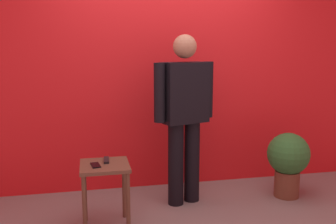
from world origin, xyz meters
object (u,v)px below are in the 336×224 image
object	(u,v)px
potted_plant	(288,159)
standing_person	(184,111)
tv_remote	(106,160)
cell_phone	(95,165)
side_table	(105,177)

from	to	relation	value
potted_plant	standing_person	bearing A→B (deg)	175.77
standing_person	tv_remote	bearing A→B (deg)	-157.90
cell_phone	potted_plant	world-z (taller)	potted_plant
standing_person	potted_plant	size ratio (longest dim) A/B	2.46
tv_remote	potted_plant	xyz separation A→B (m)	(1.89, 0.24, -0.18)
side_table	tv_remote	world-z (taller)	tv_remote
side_table	potted_plant	world-z (taller)	potted_plant
side_table	cell_phone	distance (m)	0.15
standing_person	cell_phone	size ratio (longest dim) A/B	11.74
standing_person	cell_phone	xyz separation A→B (m)	(-0.88, -0.43, -0.36)
side_table	tv_remote	distance (m)	0.15
tv_remote	potted_plant	bearing A→B (deg)	9.72
side_table	potted_plant	distance (m)	1.94
potted_plant	side_table	bearing A→B (deg)	-170.47
cell_phone	tv_remote	xyz separation A→B (m)	(0.10, 0.11, 0.01)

